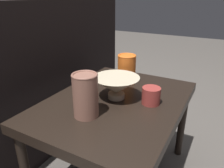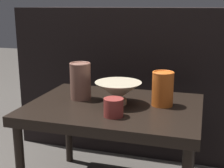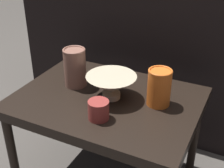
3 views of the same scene
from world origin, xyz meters
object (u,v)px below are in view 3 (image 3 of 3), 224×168
at_px(bowl, 111,85).
at_px(vase_colorful_right, 159,87).
at_px(cup, 99,110).
at_px(vase_textured_left, 75,67).

bearing_deg(bowl, vase_colorful_right, 11.71).
height_order(bowl, cup, bowl).
bearing_deg(vase_colorful_right, vase_textured_left, -178.60).
distance_m(vase_textured_left, cup, 0.27).
bearing_deg(vase_textured_left, cup, -40.66).
xyz_separation_m(bowl, vase_textured_left, (-0.18, 0.03, 0.03)).
bearing_deg(vase_colorful_right, cup, -130.38).
distance_m(bowl, vase_textured_left, 0.18).
bearing_deg(cup, vase_colorful_right, 49.62).
bearing_deg(vase_colorful_right, bowl, -168.29).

